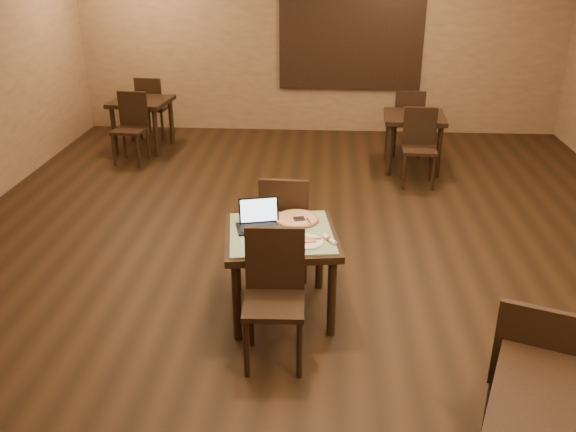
# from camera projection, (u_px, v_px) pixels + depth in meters

# --- Properties ---
(ground) EXTENTS (10.00, 10.00, 0.00)m
(ground) POSITION_uv_depth(u_px,v_px,m) (309.00, 269.00, 6.03)
(ground) COLOR black
(ground) RESTS_ON ground
(wall_back) EXTENTS (8.00, 0.02, 3.00)m
(wall_back) POSITION_uv_depth(u_px,v_px,m) (320.00, 41.00, 9.99)
(wall_back) COLOR olive
(wall_back) RESTS_ON ground
(mural) EXTENTS (2.34, 0.05, 1.64)m
(mural) POSITION_uv_depth(u_px,v_px,m) (351.00, 39.00, 9.90)
(mural) COLOR #276891
(mural) RESTS_ON wall_back
(tiled_table) EXTENTS (1.04, 1.04, 0.76)m
(tiled_table) POSITION_uv_depth(u_px,v_px,m) (281.00, 243.00, 5.08)
(tiled_table) COLOR black
(tiled_table) RESTS_ON ground
(chair_main_near) EXTENTS (0.46, 0.46, 1.04)m
(chair_main_near) POSITION_uv_depth(u_px,v_px,m) (274.00, 289.00, 4.55)
(chair_main_near) COLOR black
(chair_main_near) RESTS_ON ground
(chair_main_far) EXTENTS (0.48, 0.48, 1.04)m
(chair_main_far) POSITION_uv_depth(u_px,v_px,m) (285.00, 221.00, 5.66)
(chair_main_far) COLOR black
(chair_main_far) RESTS_ON ground
(laptop) EXTENTS (0.39, 0.34, 0.23)m
(laptop) POSITION_uv_depth(u_px,v_px,m) (258.00, 220.00, 5.12)
(laptop) COLOR black
(laptop) RESTS_ON tiled_table
(plate) EXTENTS (0.27, 0.27, 0.01)m
(plate) POSITION_uv_depth(u_px,v_px,m) (307.00, 242.00, 4.85)
(plate) COLOR white
(plate) RESTS_ON tiled_table
(pizza_slice) EXTENTS (0.20, 0.20, 0.02)m
(pizza_slice) POSITION_uv_depth(u_px,v_px,m) (307.00, 240.00, 4.85)
(pizza_slice) COLOR beige
(pizza_slice) RESTS_ON plate
(pizza_pan) EXTENTS (0.39, 0.39, 0.01)m
(pizza_pan) POSITION_uv_depth(u_px,v_px,m) (297.00, 220.00, 5.24)
(pizza_pan) COLOR silver
(pizza_pan) RESTS_ON tiled_table
(pizza_whole) EXTENTS (0.37, 0.37, 0.03)m
(pizza_whole) POSITION_uv_depth(u_px,v_px,m) (297.00, 219.00, 5.24)
(pizza_whole) COLOR beige
(pizza_whole) RESTS_ON pizza_pan
(spatula) EXTENTS (0.16, 0.25, 0.01)m
(spatula) POSITION_uv_depth(u_px,v_px,m) (299.00, 219.00, 5.21)
(spatula) COLOR silver
(spatula) RESTS_ON pizza_whole
(napkin_roll) EXTENTS (0.12, 0.16, 0.04)m
(napkin_roll) POSITION_uv_depth(u_px,v_px,m) (329.00, 239.00, 4.87)
(napkin_roll) COLOR white
(napkin_roll) RESTS_ON tiled_table
(other_table_a) EXTENTS (0.87, 0.87, 0.78)m
(other_table_a) POSITION_uv_depth(u_px,v_px,m) (414.00, 124.00, 8.52)
(other_table_a) COLOR black
(other_table_a) RESTS_ON ground
(other_table_a_chair_near) EXTENTS (0.46, 0.46, 1.01)m
(other_table_a_chair_near) POSITION_uv_depth(u_px,v_px,m) (419.00, 142.00, 8.02)
(other_table_a_chair_near) COLOR black
(other_table_a_chair_near) RESTS_ON ground
(other_table_a_chair_far) EXTENTS (0.46, 0.46, 1.01)m
(other_table_a_chair_far) POSITION_uv_depth(u_px,v_px,m) (408.00, 119.00, 9.09)
(other_table_a_chair_far) COLOR black
(other_table_a_chair_far) RESTS_ON ground
(other_table_b) EXTENTS (0.92, 0.92, 0.78)m
(other_table_b) POSITION_uv_depth(u_px,v_px,m) (142.00, 108.00, 9.36)
(other_table_b) COLOR black
(other_table_b) RESTS_ON ground
(other_table_b_chair_near) EXTENTS (0.48, 0.48, 1.01)m
(other_table_b_chair_near) POSITION_uv_depth(u_px,v_px,m) (131.00, 123.00, 8.86)
(other_table_b_chair_near) COLOR black
(other_table_b_chair_near) RESTS_ON ground
(other_table_b_chair_far) EXTENTS (0.48, 0.48, 1.01)m
(other_table_b_chair_far) POSITION_uv_depth(u_px,v_px,m) (152.00, 104.00, 9.93)
(other_table_b_chair_far) COLOR black
(other_table_b_chair_far) RESTS_ON ground
(other_table_c_chair_far) EXTENTS (0.61, 0.61, 1.08)m
(other_table_c_chair_far) POSITION_uv_depth(u_px,v_px,m) (532.00, 366.00, 3.67)
(other_table_c_chair_far) COLOR black
(other_table_c_chair_far) RESTS_ON ground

